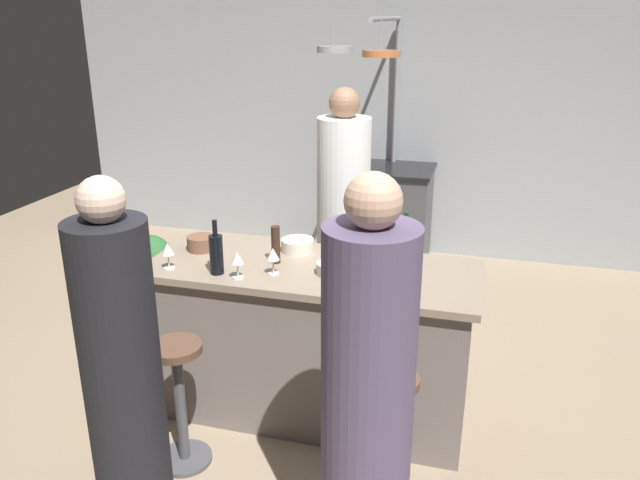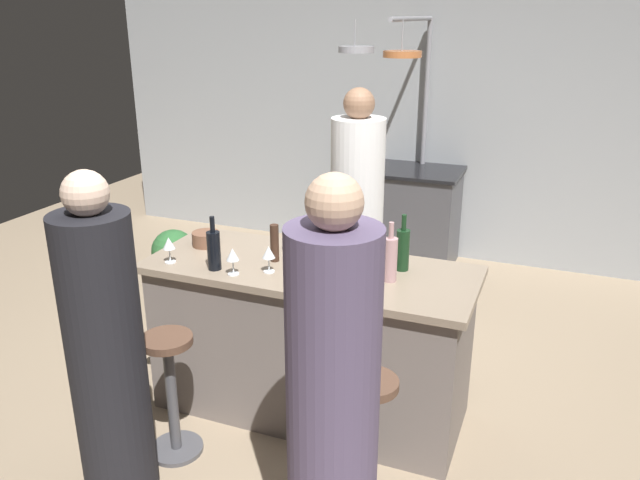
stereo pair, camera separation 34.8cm
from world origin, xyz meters
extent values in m
plane|color=gray|center=(0.00, 0.00, 0.00)|extent=(9.00, 9.00, 0.00)
cube|color=#9EA3A8|center=(0.00, 2.85, 1.30)|extent=(6.40, 0.16, 2.60)
cube|color=slate|center=(0.00, 0.00, 0.43)|extent=(1.72, 0.66, 0.86)
cube|color=gray|center=(0.00, 0.00, 0.88)|extent=(1.80, 0.72, 0.04)
cube|color=#47474C|center=(0.00, 2.45, 0.43)|extent=(0.76, 0.60, 0.86)
cube|color=black|center=(0.00, 2.45, 0.88)|extent=(0.80, 0.64, 0.03)
cylinder|color=white|center=(-0.09, 1.06, 0.77)|extent=(0.37, 0.37, 1.54)
sphere|color=#8C664C|center=(-0.09, 1.06, 1.63)|extent=(0.21, 0.21, 0.21)
cylinder|color=#4C4C51|center=(-0.51, -0.62, 0.01)|extent=(0.28, 0.28, 0.02)
cylinder|color=#4C4C51|center=(-0.51, -0.62, 0.33)|extent=(0.06, 0.06, 0.62)
cylinder|color=brown|center=(-0.51, -0.62, 0.66)|extent=(0.26, 0.26, 0.04)
cylinder|color=black|center=(-0.57, -0.98, 0.71)|extent=(0.34, 0.34, 1.42)
sphere|color=beige|center=(-0.57, -0.98, 1.50)|extent=(0.19, 0.19, 0.19)
cylinder|color=#4C4C51|center=(0.54, -0.62, 0.33)|extent=(0.06, 0.06, 0.62)
cylinder|color=brown|center=(0.54, -0.62, 0.66)|extent=(0.26, 0.26, 0.04)
cylinder|color=#594C6B|center=(0.51, -0.99, 0.75)|extent=(0.36, 0.36, 1.50)
sphere|color=#D8AD8C|center=(0.51, -0.99, 1.59)|extent=(0.20, 0.20, 0.20)
cylinder|color=gray|center=(0.00, 2.70, 1.07)|extent=(0.04, 0.04, 2.15)
cylinder|color=gray|center=(0.00, 2.07, 2.15)|extent=(0.04, 1.26, 0.04)
cylinder|color=gray|center=(-0.30, 1.63, 1.94)|extent=(0.26, 0.26, 0.04)
cylinder|color=gray|center=(-0.30, 1.59, 2.05)|extent=(0.01, 0.01, 0.21)
cylinder|color=#B26638|center=(0.05, 1.60, 1.92)|extent=(0.28, 0.28, 0.04)
cylinder|color=gray|center=(0.05, 1.59, 2.03)|extent=(0.01, 0.01, 0.23)
cylinder|color=brown|center=(-1.70, 1.15, 0.08)|extent=(0.24, 0.24, 0.16)
sphere|color=#2D6633|center=(-1.70, 1.15, 0.34)|extent=(0.36, 0.36, 0.36)
cylinder|color=#382319|center=(-0.21, 0.00, 1.01)|extent=(0.05, 0.05, 0.21)
cylinder|color=#143319|center=(0.47, 0.14, 1.01)|extent=(0.07, 0.07, 0.22)
cylinder|color=#143319|center=(0.47, 0.14, 1.16)|extent=(0.03, 0.03, 0.08)
cylinder|color=#B78C8E|center=(0.45, -0.03, 1.01)|extent=(0.07, 0.07, 0.23)
cylinder|color=#B78C8E|center=(0.45, -0.03, 1.17)|extent=(0.03, 0.03, 0.08)
cylinder|color=black|center=(-0.46, -0.22, 1.00)|extent=(0.07, 0.07, 0.21)
cylinder|color=black|center=(-0.46, -0.22, 1.15)|extent=(0.03, 0.03, 0.08)
cylinder|color=silver|center=(-0.17, -0.16, 0.90)|extent=(0.06, 0.06, 0.01)
cylinder|color=silver|center=(-0.17, -0.16, 0.94)|extent=(0.01, 0.01, 0.07)
cone|color=silver|center=(-0.17, -0.16, 1.01)|extent=(0.07, 0.07, 0.06)
cylinder|color=silver|center=(-0.33, -0.25, 0.90)|extent=(0.06, 0.06, 0.01)
cylinder|color=silver|center=(-0.33, -0.25, 0.94)|extent=(0.01, 0.01, 0.07)
cone|color=silver|center=(-0.33, -0.25, 1.01)|extent=(0.07, 0.07, 0.06)
cylinder|color=silver|center=(-0.73, -0.23, 0.90)|extent=(0.06, 0.06, 0.01)
cylinder|color=silver|center=(-0.73, -0.23, 0.94)|extent=(0.01, 0.01, 0.07)
cone|color=silver|center=(-0.73, -0.23, 1.01)|extent=(0.07, 0.07, 0.06)
cylinder|color=brown|center=(-0.69, 0.07, 0.94)|extent=(0.16, 0.16, 0.08)
cylinder|color=silver|center=(-0.15, 0.20, 0.94)|extent=(0.19, 0.19, 0.07)
cylinder|color=#B7B7BC|center=(0.13, -0.07, 0.93)|extent=(0.18, 0.18, 0.06)
camera|label=1|loc=(0.88, -3.01, 2.19)|focal=35.22mm
camera|label=2|loc=(1.21, -2.90, 2.19)|focal=35.22mm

